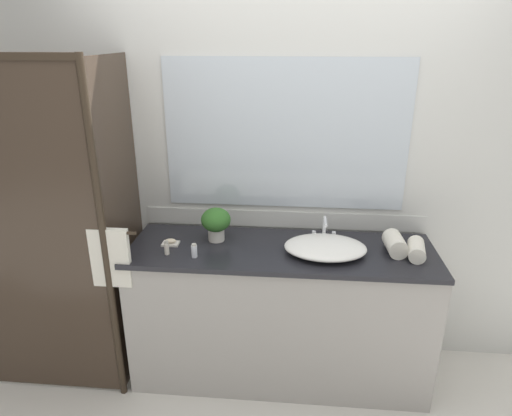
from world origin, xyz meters
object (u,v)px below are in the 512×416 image
(amenity_bottle_shampoo, at_px, (194,251))
(potted_plant, at_px, (216,222))
(sink_basin, at_px, (325,247))
(faucet, at_px, (324,233))
(rolled_towel_near_edge, at_px, (416,250))
(soap_dish, at_px, (171,242))
(amenity_bottle_lotion, at_px, (167,248))
(rolled_towel_middle, at_px, (395,244))

(amenity_bottle_shampoo, bearing_deg, potted_plant, 70.06)
(sink_basin, distance_m, faucet, 0.17)
(sink_basin, height_order, rolled_towel_near_edge, rolled_towel_near_edge)
(sink_basin, relative_size, rolled_towel_near_edge, 2.42)
(soap_dish, distance_m, amenity_bottle_shampoo, 0.23)
(amenity_bottle_lotion, bearing_deg, rolled_towel_middle, 6.22)
(soap_dish, bearing_deg, sink_basin, -1.85)
(sink_basin, relative_size, amenity_bottle_lotion, 5.66)
(rolled_towel_middle, bearing_deg, rolled_towel_near_edge, -22.85)
(amenity_bottle_shampoo, bearing_deg, amenity_bottle_lotion, 173.07)
(faucet, distance_m, amenity_bottle_lotion, 0.94)
(soap_dish, bearing_deg, rolled_towel_near_edge, -1.26)
(potted_plant, xyz_separation_m, amenity_bottle_shampoo, (-0.08, -0.23, -0.08))
(soap_dish, bearing_deg, amenity_bottle_lotion, -83.85)
(rolled_towel_near_edge, bearing_deg, amenity_bottle_lotion, -176.14)
(potted_plant, bearing_deg, rolled_towel_near_edge, -5.85)
(faucet, height_order, rolled_towel_near_edge, faucet)
(amenity_bottle_lotion, relative_size, rolled_towel_middle, 0.43)
(amenity_bottle_shampoo, bearing_deg, rolled_towel_near_edge, 5.28)
(soap_dish, relative_size, amenity_bottle_shampoo, 1.23)
(soap_dish, relative_size, rolled_towel_near_edge, 0.52)
(soap_dish, xyz_separation_m, amenity_bottle_lotion, (0.01, -0.13, 0.02))
(potted_plant, relative_size, soap_dish, 2.06)
(rolled_towel_middle, bearing_deg, amenity_bottle_lotion, -173.78)
(sink_basin, distance_m, amenity_bottle_lotion, 0.91)
(sink_basin, distance_m, soap_dish, 0.92)
(amenity_bottle_lotion, height_order, rolled_towel_near_edge, rolled_towel_near_edge)
(faucet, xyz_separation_m, rolled_towel_middle, (0.40, -0.12, 0.00))
(potted_plant, height_order, amenity_bottle_lotion, potted_plant)
(faucet, distance_m, amenity_bottle_shampoo, 0.79)
(amenity_bottle_shampoo, relative_size, rolled_towel_near_edge, 0.42)
(potted_plant, bearing_deg, sink_basin, -10.19)
(potted_plant, distance_m, soap_dish, 0.30)
(potted_plant, xyz_separation_m, amenity_bottle_lotion, (-0.25, -0.21, -0.08))
(faucet, xyz_separation_m, amenity_bottle_lotion, (-0.90, -0.26, -0.02))
(faucet, bearing_deg, rolled_towel_near_edge, -18.22)
(sink_basin, relative_size, potted_plant, 2.28)
(soap_dish, xyz_separation_m, rolled_towel_middle, (1.31, 0.02, 0.04))
(rolled_towel_near_edge, bearing_deg, soap_dish, 178.74)
(soap_dish, height_order, rolled_towel_near_edge, rolled_towel_near_edge)
(faucet, relative_size, amenity_bottle_lotion, 2.04)
(soap_dish, xyz_separation_m, amenity_bottle_shampoo, (0.18, -0.15, 0.02))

